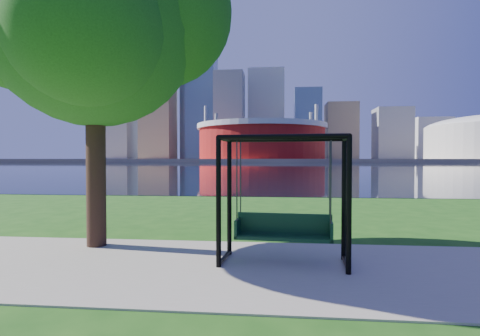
# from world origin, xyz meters

# --- Properties ---
(ground) EXTENTS (900.00, 900.00, 0.00)m
(ground) POSITION_xyz_m (0.00, 0.00, 0.00)
(ground) COLOR #1E5114
(ground) RESTS_ON ground
(path) EXTENTS (120.00, 4.00, 0.03)m
(path) POSITION_xyz_m (0.00, -0.50, 0.01)
(path) COLOR #9E937F
(path) RESTS_ON ground
(river) EXTENTS (900.00, 180.00, 0.02)m
(river) POSITION_xyz_m (0.00, 102.00, 0.01)
(river) COLOR black
(river) RESTS_ON ground
(far_bank) EXTENTS (900.00, 228.00, 2.00)m
(far_bank) POSITION_xyz_m (0.00, 306.00, 1.00)
(far_bank) COLOR #937F60
(far_bank) RESTS_ON ground
(stadium) EXTENTS (83.00, 83.00, 32.00)m
(stadium) POSITION_xyz_m (-10.00, 235.00, 14.23)
(stadium) COLOR maroon
(stadium) RESTS_ON far_bank
(skyline) EXTENTS (392.00, 66.00, 96.50)m
(skyline) POSITION_xyz_m (-4.27, 319.39, 35.89)
(skyline) COLOR gray
(skyline) RESTS_ON far_bank
(swing) EXTENTS (2.40, 1.19, 2.38)m
(swing) POSITION_xyz_m (0.60, -0.15, 1.15)
(swing) COLOR black
(swing) RESTS_ON ground
(park_tree) EXTENTS (5.91, 5.33, 7.33)m
(park_tree) POSITION_xyz_m (-3.56, 0.87, 5.09)
(park_tree) COLOR black
(park_tree) RESTS_ON ground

